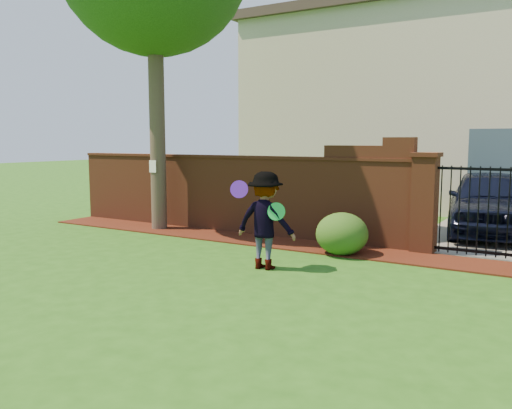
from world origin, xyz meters
The scene contains 13 objects.
ground centered at (0.00, 0.00, -0.01)m, with size 80.00×80.00×0.01m, color #245515.
mulch_bed centered at (-0.95, 3.34, 0.01)m, with size 11.10×1.08×0.03m, color #361209.
brick_wall centered at (-2.01, 4.00, 0.93)m, with size 8.70×0.31×2.16m.
pillar_left centered at (2.40, 4.00, 0.96)m, with size 0.50×0.50×1.88m.
iron_gate centered at (3.50, 4.00, 0.85)m, with size 1.78×0.03×1.60m.
driveway centered at (3.50, 8.00, 0.01)m, with size 3.20×8.00×0.01m, color slate.
house centered at (1.00, 12.00, 3.16)m, with size 12.40×6.40×6.30m.
car centered at (3.20, 6.60, 0.73)m, with size 1.71×4.26×1.45m, color black.
paper_notice centered at (-3.60, 3.21, 1.50)m, with size 0.20×0.01×0.28m, color white.
shrub_left centered at (1.17, 3.00, 0.39)m, with size 0.96×0.96×0.79m, color #1D4B16.
man centered at (0.48, 1.35, 0.80)m, with size 1.03×0.60×1.60m, color gray.
frisbee_purple centered at (0.16, 1.10, 1.32)m, with size 0.29×0.29×0.03m, color #6721CF.
frisbee_green centered at (0.74, 1.28, 0.98)m, with size 0.29×0.29×0.03m, color green.
Camera 1 is at (4.77, -5.99, 2.11)m, focal length 37.04 mm.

